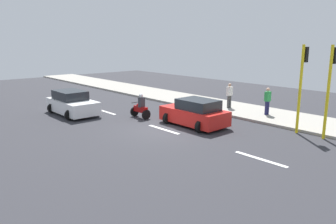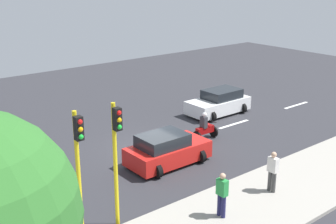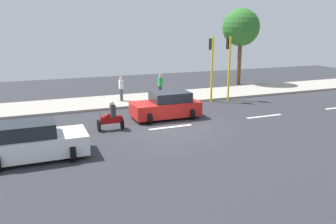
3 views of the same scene
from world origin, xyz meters
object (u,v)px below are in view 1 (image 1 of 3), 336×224
motorcycle (140,108)px  pedestrian_by_tree (267,100)px  traffic_light_corner (302,76)px  traffic_light_midblock (330,79)px  car_red (195,113)px  pedestrian_near_signal (229,95)px  car_white (72,104)px

motorcycle → pedestrian_by_tree: bearing=-39.2°
pedestrian_by_tree → motorcycle: bearing=140.8°
traffic_light_corner → traffic_light_midblock: (0.00, -1.38, 0.00)m
pedestrian_by_tree → traffic_light_midblock: size_ratio=0.38×
car_red → traffic_light_midblock: bearing=-63.2°
car_red → traffic_light_corner: (2.98, -4.53, 2.22)m
motorcycle → pedestrian_by_tree: size_ratio=0.91×
motorcycle → traffic_light_midblock: bearing=-66.3°
traffic_light_corner → car_red: bearing=123.3°
car_red → pedestrian_near_signal: (4.87, 1.44, 0.35)m
traffic_light_corner → traffic_light_midblock: size_ratio=1.00×
car_white → pedestrian_near_signal: size_ratio=2.38×
car_white → pedestrian_by_tree: size_ratio=2.38×
car_red → pedestrian_by_tree: pedestrian_by_tree is taller
pedestrian_by_tree → traffic_light_corner: 4.09m
pedestrian_by_tree → traffic_light_corner: traffic_light_corner is taller
pedestrian_near_signal → traffic_light_corner: traffic_light_corner is taller
car_white → pedestrian_by_tree: pedestrian_by_tree is taller
car_red → traffic_light_midblock: 6.99m
car_red → motorcycle: 3.70m
car_white → pedestrian_by_tree: (8.80, -8.71, 0.35)m
car_red → traffic_light_midblock: traffic_light_midblock is taller
pedestrian_by_tree → traffic_light_corner: size_ratio=0.38×
pedestrian_near_signal → traffic_light_midblock: 7.82m
traffic_light_corner → car_white: bearing=120.2°
pedestrian_near_signal → car_white: bearing=146.4°
car_red → pedestrian_near_signal: pedestrian_near_signal is taller
pedestrian_near_signal → traffic_light_midblock: bearing=-104.4°
pedestrian_by_tree → traffic_light_corner: bearing=-122.6°
motorcycle → traffic_light_corner: traffic_light_corner is taller
motorcycle → traffic_light_corner: bearing=-62.8°
traffic_light_corner → pedestrian_by_tree: bearing=57.4°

